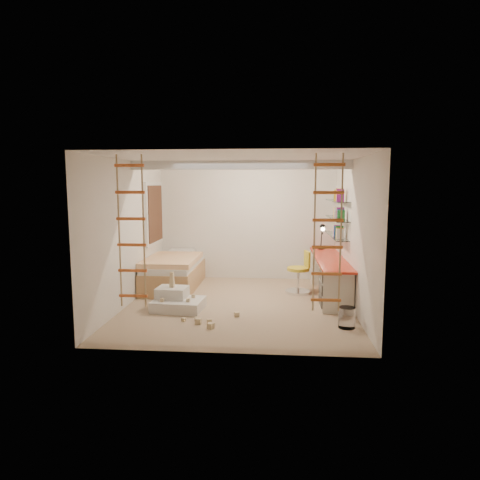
# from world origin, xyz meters

# --- Properties ---
(floor) EXTENTS (4.50, 4.50, 0.00)m
(floor) POSITION_xyz_m (0.00, 0.00, 0.00)
(floor) COLOR #9C8265
(floor) RESTS_ON ground
(ceiling_beam) EXTENTS (4.00, 0.18, 0.16)m
(ceiling_beam) POSITION_xyz_m (0.00, 0.30, 2.52)
(ceiling_beam) COLOR white
(ceiling_beam) RESTS_ON ceiling
(window_frame) EXTENTS (0.06, 1.15, 1.35)m
(window_frame) POSITION_xyz_m (-1.97, 1.50, 1.55)
(window_frame) COLOR white
(window_frame) RESTS_ON wall_left
(window_blind) EXTENTS (0.02, 1.00, 1.20)m
(window_blind) POSITION_xyz_m (-1.93, 1.50, 1.55)
(window_blind) COLOR #4C2D1E
(window_blind) RESTS_ON window_frame
(rope_ladder_left) EXTENTS (0.41, 0.04, 2.13)m
(rope_ladder_left) POSITION_xyz_m (-1.35, -1.75, 1.52)
(rope_ladder_left) COLOR #E05326
(rope_ladder_left) RESTS_ON ceiling
(rope_ladder_right) EXTENTS (0.41, 0.04, 2.13)m
(rope_ladder_right) POSITION_xyz_m (1.35, -1.75, 1.52)
(rope_ladder_right) COLOR #BF5A20
(rope_ladder_right) RESTS_ON ceiling
(waste_bin) EXTENTS (0.26, 0.26, 0.32)m
(waste_bin) POSITION_xyz_m (1.75, -1.11, 0.16)
(waste_bin) COLOR white
(waste_bin) RESTS_ON floor
(desk) EXTENTS (0.56, 2.80, 0.75)m
(desk) POSITION_xyz_m (1.72, 0.86, 0.40)
(desk) COLOR red
(desk) RESTS_ON floor
(shelves) EXTENTS (0.25, 1.80, 0.71)m
(shelves) POSITION_xyz_m (1.87, 1.13, 1.50)
(shelves) COLOR white
(shelves) RESTS_ON wall_right
(bed) EXTENTS (1.02, 2.00, 0.69)m
(bed) POSITION_xyz_m (-1.48, 1.23, 0.33)
(bed) COLOR #AD7F51
(bed) RESTS_ON floor
(task_lamp) EXTENTS (0.14, 0.36, 0.57)m
(task_lamp) POSITION_xyz_m (1.67, 1.82, 1.14)
(task_lamp) COLOR black
(task_lamp) RESTS_ON desk
(swivel_chair) EXTENTS (0.60, 0.60, 0.85)m
(swivel_chair) POSITION_xyz_m (1.14, 0.95, 0.31)
(swivel_chair) COLOR gold
(swivel_chair) RESTS_ON floor
(play_platform) EXTENTS (0.89, 0.72, 0.38)m
(play_platform) POSITION_xyz_m (-1.06, -0.37, 0.15)
(play_platform) COLOR silver
(play_platform) RESTS_ON floor
(toy_blocks) EXTENTS (1.35, 1.11, 0.65)m
(toy_blocks) POSITION_xyz_m (-0.75, -0.70, 0.21)
(toy_blocks) COLOR #CCB284
(toy_blocks) RESTS_ON floor
(books) EXTENTS (0.14, 0.64, 0.92)m
(books) POSITION_xyz_m (1.87, 1.13, 1.58)
(books) COLOR white
(books) RESTS_ON shelves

